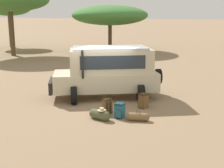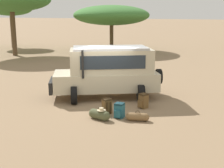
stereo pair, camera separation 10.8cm
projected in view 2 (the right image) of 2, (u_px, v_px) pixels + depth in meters
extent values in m
plane|color=#8C7051|center=(104.00, 102.00, 14.36)|extent=(320.00, 320.00, 0.00)
cube|color=beige|center=(106.00, 81.00, 14.96)|extent=(5.21, 4.00, 0.84)
cube|color=beige|center=(111.00, 61.00, 14.76)|extent=(4.21, 3.39, 1.10)
cube|color=#232D38|center=(79.00, 62.00, 14.62)|extent=(0.79, 1.40, 0.77)
cube|color=#232D38|center=(113.00, 63.00, 13.88)|extent=(2.61, 1.43, 0.60)
cube|color=#232D38|center=(109.00, 57.00, 15.63)|extent=(2.61, 1.43, 0.60)
cube|color=#B7B7B7|center=(110.00, 48.00, 14.62)|extent=(3.83, 3.14, 0.10)
cube|color=black|center=(52.00, 85.00, 14.74)|extent=(0.91, 1.50, 0.56)
cylinder|color=black|center=(83.00, 64.00, 13.69)|extent=(0.10, 0.10, 1.25)
cylinder|color=black|center=(74.00, 95.00, 13.96)|extent=(0.63, 0.84, 0.80)
cylinder|color=black|center=(75.00, 85.00, 15.84)|extent=(0.63, 0.84, 0.80)
cylinder|color=black|center=(141.00, 93.00, 14.27)|extent=(0.63, 0.84, 0.80)
cylinder|color=black|center=(133.00, 84.00, 16.15)|extent=(0.63, 0.84, 0.80)
cylinder|color=black|center=(159.00, 76.00, 15.19)|extent=(0.54, 0.75, 0.74)
cube|color=#235B6B|center=(119.00, 111.00, 12.18)|extent=(0.36, 0.32, 0.52)
cube|color=#235B6B|center=(117.00, 114.00, 12.03)|extent=(0.27, 0.09, 0.29)
cube|color=#13323A|center=(119.00, 104.00, 12.12)|extent=(0.34, 0.33, 0.07)
cylinder|color=#13323A|center=(123.00, 110.00, 12.31)|extent=(0.04, 0.04, 0.44)
cylinder|color=#13323A|center=(119.00, 110.00, 12.37)|extent=(0.04, 0.04, 0.44)
cube|color=brown|center=(143.00, 101.00, 13.40)|extent=(0.44, 0.42, 0.57)
cube|color=brown|center=(140.00, 104.00, 13.31)|extent=(0.26, 0.20, 0.31)
cube|color=#3A2A16|center=(144.00, 94.00, 13.33)|extent=(0.43, 0.42, 0.07)
cylinder|color=#3A2A16|center=(147.00, 101.00, 13.44)|extent=(0.04, 0.04, 0.48)
cylinder|color=#3A2A16|center=(145.00, 100.00, 13.56)|extent=(0.04, 0.04, 0.48)
cube|color=brown|center=(107.00, 107.00, 12.69)|extent=(0.42, 0.44, 0.55)
cube|color=brown|center=(105.00, 107.00, 12.84)|extent=(0.22, 0.26, 0.30)
cube|color=#3A2A16|center=(107.00, 100.00, 12.62)|extent=(0.42, 0.43, 0.07)
cylinder|color=#3A2A16|center=(107.00, 108.00, 12.52)|extent=(0.04, 0.04, 0.47)
cylinder|color=#3A2A16|center=(111.00, 107.00, 12.60)|extent=(0.04, 0.04, 0.47)
cylinder|color=#4C5133|center=(99.00, 115.00, 11.99)|extent=(0.67, 0.51, 0.37)
sphere|color=#4C5133|center=(105.00, 116.00, 11.81)|extent=(0.37, 0.37, 0.37)
sphere|color=#4C5133|center=(93.00, 113.00, 12.16)|extent=(0.37, 0.37, 0.37)
torus|color=#2D301E|center=(99.00, 110.00, 11.94)|extent=(0.16, 0.06, 0.16)
cylinder|color=beige|center=(101.00, 110.00, 11.88)|extent=(0.34, 0.34, 0.02)
cylinder|color=beige|center=(101.00, 109.00, 11.87)|extent=(0.17, 0.17, 0.09)
cylinder|color=brown|center=(137.00, 117.00, 11.84)|extent=(0.65, 0.43, 0.31)
sphere|color=brown|center=(145.00, 117.00, 11.79)|extent=(0.30, 0.30, 0.30)
sphere|color=brown|center=(130.00, 116.00, 11.89)|extent=(0.30, 0.30, 0.30)
torus|color=#493721|center=(138.00, 112.00, 11.80)|extent=(0.17, 0.06, 0.16)
cylinder|color=brown|center=(12.00, 31.00, 35.90)|extent=(0.39, 0.39, 3.70)
ellipsoid|color=#3D7533|center=(11.00, 9.00, 35.32)|extent=(4.90, 4.63, 1.57)
cylinder|color=brown|center=(14.00, 33.00, 29.10)|extent=(0.44, 0.44, 4.19)
cylinder|color=brown|center=(112.00, 37.00, 32.68)|extent=(0.39, 0.39, 2.81)
ellipsoid|color=#3D7533|center=(112.00, 15.00, 32.16)|extent=(7.82, 8.09, 2.06)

